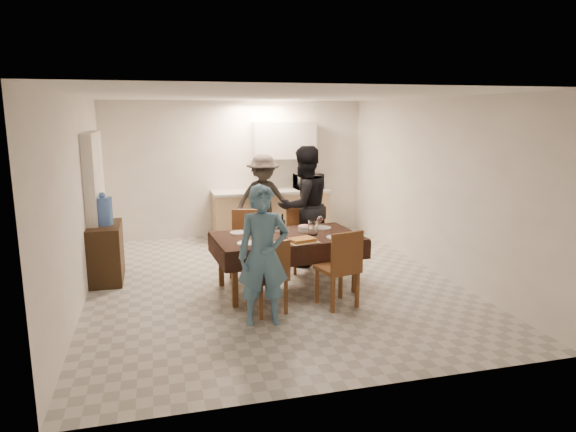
# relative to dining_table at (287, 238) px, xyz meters

# --- Properties ---
(floor) EXTENTS (5.00, 6.00, 0.02)m
(floor) POSITION_rel_dining_table_xyz_m (-0.13, 0.33, -0.72)
(floor) COLOR #B8B8B3
(floor) RESTS_ON ground
(ceiling) EXTENTS (5.00, 6.00, 0.02)m
(ceiling) POSITION_rel_dining_table_xyz_m (-0.13, 0.33, 1.88)
(ceiling) COLOR white
(ceiling) RESTS_ON wall_back
(wall_back) EXTENTS (5.00, 0.02, 2.60)m
(wall_back) POSITION_rel_dining_table_xyz_m (-0.13, 3.33, 0.58)
(wall_back) COLOR white
(wall_back) RESTS_ON floor
(wall_front) EXTENTS (5.00, 0.02, 2.60)m
(wall_front) POSITION_rel_dining_table_xyz_m (-0.13, -2.67, 0.58)
(wall_front) COLOR white
(wall_front) RESTS_ON floor
(wall_left) EXTENTS (0.02, 6.00, 2.60)m
(wall_left) POSITION_rel_dining_table_xyz_m (-2.63, 0.33, 0.58)
(wall_left) COLOR white
(wall_left) RESTS_ON floor
(wall_right) EXTENTS (0.02, 6.00, 2.60)m
(wall_right) POSITION_rel_dining_table_xyz_m (2.37, 0.33, 0.58)
(wall_right) COLOR white
(wall_right) RESTS_ON floor
(stub_partition) EXTENTS (0.15, 1.40, 2.10)m
(stub_partition) POSITION_rel_dining_table_xyz_m (-2.55, 1.53, 0.33)
(stub_partition) COLOR white
(stub_partition) RESTS_ON floor
(kitchen_base_cabinet) EXTENTS (2.20, 0.60, 0.86)m
(kitchen_base_cabinet) POSITION_rel_dining_table_xyz_m (0.47, 3.01, -0.29)
(kitchen_base_cabinet) COLOR tan
(kitchen_base_cabinet) RESTS_ON floor
(kitchen_worktop) EXTENTS (2.24, 0.64, 0.05)m
(kitchen_worktop) POSITION_rel_dining_table_xyz_m (0.47, 3.01, 0.17)
(kitchen_worktop) COLOR #B8B9B3
(kitchen_worktop) RESTS_ON kitchen_base_cabinet
(upper_cabinet) EXTENTS (1.20, 0.34, 0.70)m
(upper_cabinet) POSITION_rel_dining_table_xyz_m (0.77, 3.15, 1.13)
(upper_cabinet) COLOR silver
(upper_cabinet) RESTS_ON wall_back
(dining_table) EXTENTS (2.00, 1.26, 0.75)m
(dining_table) POSITION_rel_dining_table_xyz_m (0.00, 0.00, 0.00)
(dining_table) COLOR black
(dining_table) RESTS_ON floor
(chair_near_left) EXTENTS (0.52, 0.53, 0.50)m
(chair_near_left) POSITION_rel_dining_table_xyz_m (-0.45, -0.84, -0.16)
(chair_near_left) COLOR brown
(chair_near_left) RESTS_ON floor
(chair_near_right) EXTENTS (0.54, 0.55, 0.53)m
(chair_near_right) POSITION_rel_dining_table_xyz_m (0.45, -0.84, -0.12)
(chair_near_right) COLOR brown
(chair_near_right) RESTS_ON floor
(chair_far_left) EXTENTS (0.56, 0.57, 0.52)m
(chair_far_left) POSITION_rel_dining_table_xyz_m (-0.45, 0.66, -0.13)
(chair_far_left) COLOR brown
(chair_far_left) RESTS_ON floor
(chair_far_right) EXTENTS (0.43, 0.43, 0.51)m
(chair_far_right) POSITION_rel_dining_table_xyz_m (0.45, 0.66, -0.14)
(chair_far_right) COLOR brown
(chair_far_right) RESTS_ON floor
(console) EXTENTS (0.44, 0.89, 0.82)m
(console) POSITION_rel_dining_table_xyz_m (-2.41, 1.02, -0.31)
(console) COLOR black
(console) RESTS_ON floor
(water_jug) EXTENTS (0.26, 0.26, 0.39)m
(water_jug) POSITION_rel_dining_table_xyz_m (-2.41, 1.02, 0.30)
(water_jug) COLOR #4D7BD3
(water_jug) RESTS_ON console
(wine_bottle) EXTENTS (0.07, 0.07, 0.29)m
(wine_bottle) POSITION_rel_dining_table_xyz_m (-0.05, 0.05, 0.18)
(wine_bottle) COLOR black
(wine_bottle) RESTS_ON dining_table
(water_pitcher) EXTENTS (0.13, 0.13, 0.20)m
(water_pitcher) POSITION_rel_dining_table_xyz_m (0.35, -0.05, 0.14)
(water_pitcher) COLOR white
(water_pitcher) RESTS_ON dining_table
(savoury_tart) EXTENTS (0.44, 0.37, 0.05)m
(savoury_tart) POSITION_rel_dining_table_xyz_m (0.10, -0.38, 0.06)
(savoury_tart) COLOR #BB7C36
(savoury_tart) RESTS_ON dining_table
(salad_bowl) EXTENTS (0.19, 0.19, 0.07)m
(salad_bowl) POSITION_rel_dining_table_xyz_m (0.30, 0.18, 0.07)
(salad_bowl) COLOR silver
(salad_bowl) RESTS_ON dining_table
(mushroom_dish) EXTENTS (0.20, 0.20, 0.04)m
(mushroom_dish) POSITION_rel_dining_table_xyz_m (-0.05, 0.28, 0.05)
(mushroom_dish) COLOR silver
(mushroom_dish) RESTS_ON dining_table
(wine_glass_a) EXTENTS (0.09, 0.09, 0.21)m
(wine_glass_a) POSITION_rel_dining_table_xyz_m (-0.55, -0.25, 0.14)
(wine_glass_a) COLOR white
(wine_glass_a) RESTS_ON dining_table
(wine_glass_b) EXTENTS (0.09, 0.09, 0.19)m
(wine_glass_b) POSITION_rel_dining_table_xyz_m (0.55, 0.25, 0.13)
(wine_glass_b) COLOR white
(wine_glass_b) RESTS_ON dining_table
(wine_glass_c) EXTENTS (0.09, 0.09, 0.20)m
(wine_glass_c) POSITION_rel_dining_table_xyz_m (-0.20, 0.30, 0.13)
(wine_glass_c) COLOR white
(wine_glass_c) RESTS_ON dining_table
(plate_near_left) EXTENTS (0.25, 0.25, 0.01)m
(plate_near_left) POSITION_rel_dining_table_xyz_m (-0.60, -0.30, 0.04)
(plate_near_left) COLOR silver
(plate_near_left) RESTS_ON dining_table
(plate_near_right) EXTENTS (0.27, 0.27, 0.02)m
(plate_near_right) POSITION_rel_dining_table_xyz_m (0.60, -0.30, 0.04)
(plate_near_right) COLOR silver
(plate_near_right) RESTS_ON dining_table
(plate_far_left) EXTENTS (0.25, 0.25, 0.01)m
(plate_far_left) POSITION_rel_dining_table_xyz_m (-0.60, 0.30, 0.04)
(plate_far_left) COLOR silver
(plate_far_left) RESTS_ON dining_table
(plate_far_right) EXTENTS (0.26, 0.26, 0.01)m
(plate_far_right) POSITION_rel_dining_table_xyz_m (0.60, 0.30, 0.04)
(plate_far_right) COLOR silver
(plate_far_right) RESTS_ON dining_table
(microwave) EXTENTS (0.54, 0.36, 0.30)m
(microwave) POSITION_rel_dining_table_xyz_m (1.22, 3.01, 0.34)
(microwave) COLOR silver
(microwave) RESTS_ON kitchen_worktop
(person_near) EXTENTS (0.62, 0.44, 1.60)m
(person_near) POSITION_rel_dining_table_xyz_m (-0.55, -1.05, 0.08)
(person_near) COLOR teal
(person_near) RESTS_ON floor
(person_far) EXTENTS (1.10, 0.98, 1.88)m
(person_far) POSITION_rel_dining_table_xyz_m (0.55, 1.05, 0.22)
(person_far) COLOR black
(person_far) RESTS_ON floor
(person_kitchen) EXTENTS (1.06, 0.61, 1.64)m
(person_kitchen) POSITION_rel_dining_table_xyz_m (0.22, 2.56, 0.10)
(person_kitchen) COLOR black
(person_kitchen) RESTS_ON floor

